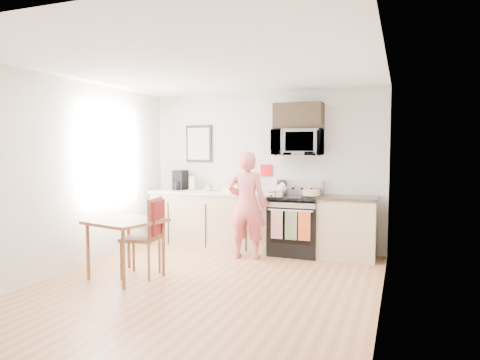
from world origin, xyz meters
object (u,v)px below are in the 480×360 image
at_px(person, 247,205).
at_px(cake, 311,194).
at_px(microwave, 298,142).
at_px(dining_table, 126,226).
at_px(range, 295,227).
at_px(chair, 151,226).

bearing_deg(person, cake, -160.11).
relative_size(microwave, dining_table, 0.90).
relative_size(range, microwave, 1.53).
bearing_deg(person, range, -146.84).
bearing_deg(dining_table, range, 49.35).
bearing_deg(range, chair, -128.10).
bearing_deg(dining_table, chair, 29.98).
xyz_separation_m(range, cake, (0.26, -0.08, 0.54)).
bearing_deg(cake, chair, -134.03).
bearing_deg(cake, microwave, 145.52).
height_order(range, microwave, microwave).
bearing_deg(dining_table, cake, 44.17).
height_order(microwave, cake, microwave).
distance_m(microwave, dining_table, 2.94).
relative_size(person, cake, 5.16).
distance_m(range, microwave, 1.33).
distance_m(microwave, cake, 0.85).
relative_size(person, dining_table, 1.94).
distance_m(person, dining_table, 1.86).
relative_size(person, chair, 1.59).
bearing_deg(cake, person, -153.28).
xyz_separation_m(microwave, cake, (0.26, -0.18, -0.78)).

